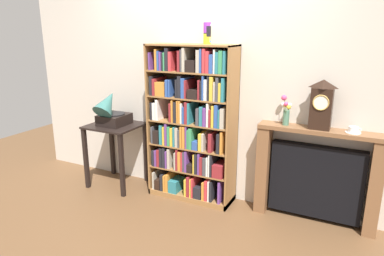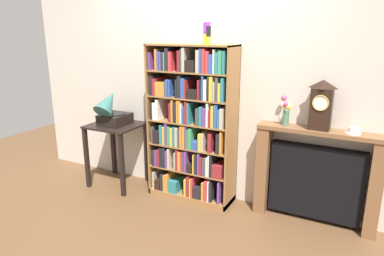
{
  "view_description": "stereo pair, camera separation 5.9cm",
  "coord_description": "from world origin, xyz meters",
  "px_view_note": "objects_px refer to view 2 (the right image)",
  "views": [
    {
      "loc": [
        1.65,
        -3.17,
        1.86
      ],
      "look_at": [
        0.01,
        0.14,
        0.82
      ],
      "focal_mm": 32.88,
      "sensor_mm": 36.0,
      "label": 1
    },
    {
      "loc": [
        1.71,
        -3.14,
        1.86
      ],
      "look_at": [
        0.01,
        0.14,
        0.82
      ],
      "focal_mm": 32.88,
      "sensor_mm": 36.0,
      "label": 2
    }
  ],
  "objects_px": {
    "flower_vase": "(286,111)",
    "bookshelf": "(191,128)",
    "mantel_clock": "(321,105)",
    "cup_stack": "(207,33)",
    "gramophone": "(111,110)",
    "side_table_left": "(116,139)",
    "fireplace_mantel": "(316,177)",
    "teacup_with_saucer": "(353,131)"
  },
  "relations": [
    {
      "from": "gramophone",
      "to": "fireplace_mantel",
      "type": "xyz_separation_m",
      "value": [
        2.29,
        0.25,
        -0.48
      ]
    },
    {
      "from": "flower_vase",
      "to": "fireplace_mantel",
      "type": "bearing_deg",
      "value": 3.1
    },
    {
      "from": "mantel_clock",
      "to": "teacup_with_saucer",
      "type": "xyz_separation_m",
      "value": [
        0.29,
        0.0,
        -0.21
      ]
    },
    {
      "from": "cup_stack",
      "to": "gramophone",
      "type": "xyz_separation_m",
      "value": [
        -1.13,
        -0.19,
        -0.87
      ]
    },
    {
      "from": "mantel_clock",
      "to": "flower_vase",
      "type": "bearing_deg",
      "value": 179.67
    },
    {
      "from": "bookshelf",
      "to": "teacup_with_saucer",
      "type": "bearing_deg",
      "value": 2.69
    },
    {
      "from": "side_table_left",
      "to": "fireplace_mantel",
      "type": "relative_size",
      "value": 0.66
    },
    {
      "from": "bookshelf",
      "to": "mantel_clock",
      "type": "bearing_deg",
      "value": 3.19
    },
    {
      "from": "side_table_left",
      "to": "fireplace_mantel",
      "type": "height_order",
      "value": "fireplace_mantel"
    },
    {
      "from": "bookshelf",
      "to": "cup_stack",
      "type": "relative_size",
      "value": 8.06
    },
    {
      "from": "gramophone",
      "to": "flower_vase",
      "type": "relative_size",
      "value": 1.62
    },
    {
      "from": "flower_vase",
      "to": "teacup_with_saucer",
      "type": "xyz_separation_m",
      "value": [
        0.61,
        0.0,
        -0.12
      ]
    },
    {
      "from": "cup_stack",
      "to": "teacup_with_saucer",
      "type": "height_order",
      "value": "cup_stack"
    },
    {
      "from": "cup_stack",
      "to": "teacup_with_saucer",
      "type": "xyz_separation_m",
      "value": [
        1.44,
        0.04,
        -0.84
      ]
    },
    {
      "from": "teacup_with_saucer",
      "to": "gramophone",
      "type": "bearing_deg",
      "value": -174.94
    },
    {
      "from": "side_table_left",
      "to": "mantel_clock",
      "type": "height_order",
      "value": "mantel_clock"
    },
    {
      "from": "cup_stack",
      "to": "gramophone",
      "type": "relative_size",
      "value": 0.46
    },
    {
      "from": "fireplace_mantel",
      "to": "teacup_with_saucer",
      "type": "relative_size",
      "value": 8.47
    },
    {
      "from": "mantel_clock",
      "to": "flower_vase",
      "type": "distance_m",
      "value": 0.33
    },
    {
      "from": "bookshelf",
      "to": "fireplace_mantel",
      "type": "xyz_separation_m",
      "value": [
        1.32,
        0.09,
        -0.35
      ]
    },
    {
      "from": "cup_stack",
      "to": "flower_vase",
      "type": "relative_size",
      "value": 0.74
    },
    {
      "from": "bookshelf",
      "to": "flower_vase",
      "type": "xyz_separation_m",
      "value": [
        0.99,
        0.07,
        0.28
      ]
    },
    {
      "from": "cup_stack",
      "to": "mantel_clock",
      "type": "bearing_deg",
      "value": 1.87
    },
    {
      "from": "bookshelf",
      "to": "fireplace_mantel",
      "type": "bearing_deg",
      "value": 4.02
    },
    {
      "from": "bookshelf",
      "to": "cup_stack",
      "type": "height_order",
      "value": "cup_stack"
    },
    {
      "from": "fireplace_mantel",
      "to": "mantel_clock",
      "type": "height_order",
      "value": "mantel_clock"
    },
    {
      "from": "gramophone",
      "to": "mantel_clock",
      "type": "height_order",
      "value": "mantel_clock"
    },
    {
      "from": "cup_stack",
      "to": "mantel_clock",
      "type": "height_order",
      "value": "cup_stack"
    },
    {
      "from": "bookshelf",
      "to": "gramophone",
      "type": "bearing_deg",
      "value": -171.09
    },
    {
      "from": "bookshelf",
      "to": "teacup_with_saucer",
      "type": "xyz_separation_m",
      "value": [
        1.6,
        0.07,
        0.16
      ]
    },
    {
      "from": "gramophone",
      "to": "fireplace_mantel",
      "type": "height_order",
      "value": "gramophone"
    },
    {
      "from": "cup_stack",
      "to": "teacup_with_saucer",
      "type": "bearing_deg",
      "value": 1.57
    },
    {
      "from": "gramophone",
      "to": "teacup_with_saucer",
      "type": "xyz_separation_m",
      "value": [
        2.57,
        0.23,
        0.03
      ]
    },
    {
      "from": "side_table_left",
      "to": "gramophone",
      "type": "xyz_separation_m",
      "value": [
        0.0,
        -0.06,
        0.36
      ]
    },
    {
      "from": "gramophone",
      "to": "bookshelf",
      "type": "bearing_deg",
      "value": 8.91
    },
    {
      "from": "flower_vase",
      "to": "bookshelf",
      "type": "bearing_deg",
      "value": -175.67
    },
    {
      "from": "gramophone",
      "to": "mantel_clock",
      "type": "distance_m",
      "value": 2.3
    },
    {
      "from": "side_table_left",
      "to": "fireplace_mantel",
      "type": "distance_m",
      "value": 2.3
    },
    {
      "from": "side_table_left",
      "to": "flower_vase",
      "type": "relative_size",
      "value": 2.66
    },
    {
      "from": "bookshelf",
      "to": "mantel_clock",
      "type": "height_order",
      "value": "bookshelf"
    },
    {
      "from": "mantel_clock",
      "to": "cup_stack",
      "type": "bearing_deg",
      "value": -178.13
    },
    {
      "from": "teacup_with_saucer",
      "to": "side_table_left",
      "type": "bearing_deg",
      "value": -176.18
    }
  ]
}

